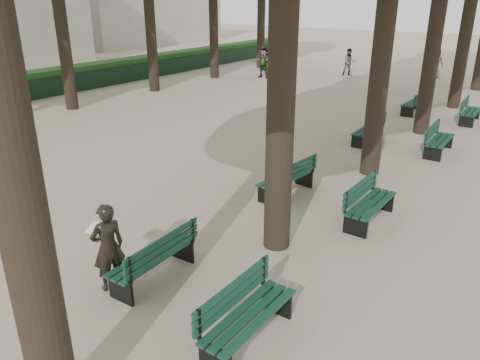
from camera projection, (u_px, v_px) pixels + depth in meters
The scene contains 16 objects.
ground at pixel (109, 291), 7.97m from camera, with size 120.00×120.00×0.00m, color tan.
bench_left_0 at pixel (154, 265), 8.21m from camera, with size 0.64×1.82×0.92m.
bench_left_1 at pixel (286, 184), 11.67m from camera, with size 0.76×1.85×0.92m.
bench_left_2 at pixel (368, 135), 15.78m from camera, with size 0.61×1.81×0.92m.
bench_left_3 at pixel (413, 107), 19.62m from camera, with size 0.59×1.81×0.92m.
bench_right_0 at pixel (249, 326), 6.72m from camera, with size 0.57×1.80×0.92m.
bench_right_1 at pixel (370, 211), 10.27m from camera, with size 0.58×1.80×0.92m.
bench_right_2 at pixel (439, 145), 14.67m from camera, with size 0.61×1.81×0.92m.
bench_right_3 at pixel (470, 116), 18.17m from camera, with size 0.66×1.83×0.92m.
man_with_map at pixel (108, 247), 7.79m from camera, with size 0.68×0.69×1.57m.
pedestrian_a at pixel (349, 62), 28.34m from camera, with size 0.78×0.32×1.61m, color #262628.
pedestrian_d at pixel (436, 63), 27.69m from camera, with size 0.81×0.33×1.67m, color #262628.
pedestrian_e at pixel (263, 63), 27.67m from camera, with size 1.58×0.34×1.71m, color #262628.
fence at pixel (85, 81), 24.20m from camera, with size 0.08×42.00×0.90m, color black.
hedge at pixel (76, 77), 24.52m from camera, with size 1.20×42.00×1.20m, color #194618.
building_far at pixel (125, 6), 47.12m from camera, with size 12.00×16.00×7.00m, color #B7B2A3.
Camera 1 is at (5.71, -4.14, 4.72)m, focal length 35.00 mm.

